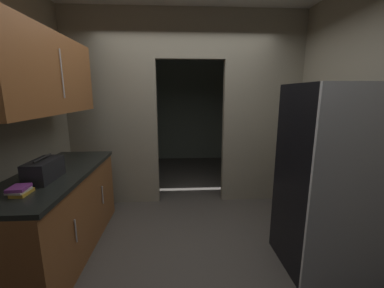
% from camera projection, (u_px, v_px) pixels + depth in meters
% --- Properties ---
extents(ground, '(20.00, 20.00, 0.00)m').
position_uv_depth(ground, '(191.00, 255.00, 2.51)').
color(ground, '#47423D').
extents(kitchen_partition, '(3.42, 0.12, 2.82)m').
position_uv_depth(kitchen_partition, '(185.00, 105.00, 3.55)').
color(kitchen_partition, gray).
rests_on(kitchen_partition, ground).
extents(adjoining_room_shell, '(3.42, 2.62, 2.82)m').
position_uv_depth(adjoining_room_shell, '(183.00, 105.00, 5.33)').
color(adjoining_room_shell, gray).
rests_on(adjoining_room_shell, ground).
extents(refrigerator, '(0.83, 0.73, 1.75)m').
position_uv_depth(refrigerator, '(333.00, 180.00, 2.23)').
color(refrigerator, black).
rests_on(refrigerator, ground).
extents(lower_cabinet_run, '(0.68, 1.77, 0.89)m').
position_uv_depth(lower_cabinet_run, '(59.00, 213.00, 2.50)').
color(lower_cabinet_run, brown).
rests_on(lower_cabinet_run, ground).
extents(upper_cabinet_counterside, '(0.36, 1.59, 0.74)m').
position_uv_depth(upper_cabinet_counterside, '(42.00, 74.00, 2.21)').
color(upper_cabinet_counterside, brown).
extents(boombox, '(0.20, 0.40, 0.22)m').
position_uv_depth(boombox, '(44.00, 170.00, 2.18)').
color(boombox, black).
rests_on(boombox, lower_cabinet_run).
extents(book_stack, '(0.14, 0.17, 0.07)m').
position_uv_depth(book_stack, '(20.00, 191.00, 1.86)').
color(book_stack, gold).
rests_on(book_stack, lower_cabinet_run).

